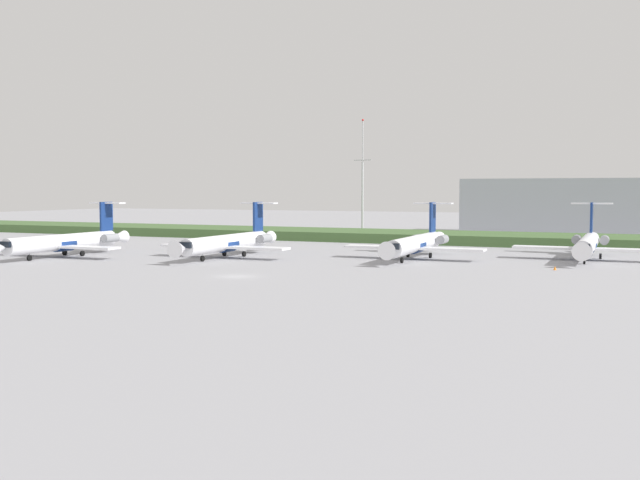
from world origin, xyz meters
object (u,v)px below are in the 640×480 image
regional_jet_third (229,242)px  antenna_mast (363,188)px  regional_jet_fifth (588,244)px  regional_jet_second (66,241)px  regional_jet_fourth (416,243)px  safety_cone_front_marker (555,268)px

regional_jet_third → antenna_mast: antenna_mast is taller
regional_jet_third → regional_jet_fifth: (54.99, 19.15, 0.00)m
regional_jet_second → antenna_mast: (27.99, 68.66, 8.97)m
regional_jet_third → regional_jet_fourth: 30.90m
regional_jet_third → antenna_mast: 59.61m
regional_jet_second → antenna_mast: 74.68m
regional_jet_third → antenna_mast: size_ratio=1.11×
regional_jet_second → safety_cone_front_marker: regional_jet_second is taller
antenna_mast → safety_cone_front_marker: (49.36, -58.02, -11.23)m
regional_jet_fifth → antenna_mast: bearing=142.9°
antenna_mast → safety_cone_front_marker: size_ratio=50.74×
regional_jet_third → regional_jet_fifth: same height
regional_jet_third → regional_jet_fifth: bearing=19.2°
regional_jet_fifth → antenna_mast: 66.55m
regional_jet_fourth → safety_cone_front_marker: bearing=-21.7°
regional_jet_fifth → safety_cone_front_marker: (-3.27, -18.28, -2.26)m
regional_jet_fourth → regional_jet_fifth: size_ratio=1.00×
regional_jet_second → regional_jet_third: (25.63, 9.77, 0.00)m
regional_jet_fourth → regional_jet_third: bearing=-161.5°
regional_jet_second → safety_cone_front_marker: bearing=7.8°
regional_jet_fourth → safety_cone_front_marker: size_ratio=56.36×
antenna_mast → safety_cone_front_marker: 77.00m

